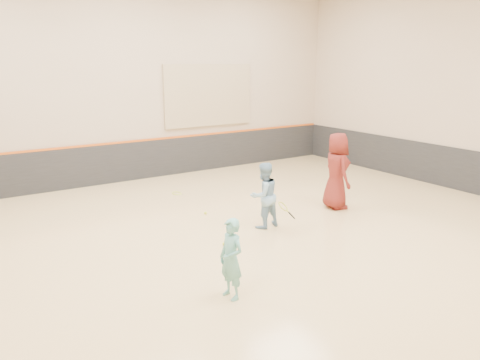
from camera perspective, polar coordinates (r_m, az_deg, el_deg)
room at (r=9.49m, az=-0.74°, el=-2.81°), size 15.04×12.04×6.22m
wainscot_back at (r=14.77m, az=-13.25°, el=2.22°), size 14.90×0.04×1.20m
wainscot_right at (r=14.81m, az=24.46°, el=1.33°), size 0.04×11.90×1.20m
accent_stripe at (r=14.65m, az=-13.38°, el=4.58°), size 14.90×0.03×0.06m
acoustic_panel at (r=15.65m, az=-3.83°, el=10.26°), size 3.20×0.08×2.00m
girl at (r=7.30m, az=-1.07°, el=-9.60°), size 0.36×0.51×1.30m
instructor at (r=10.30m, az=2.92°, el=-1.88°), size 0.75×0.61×1.47m
young_man at (r=11.86m, az=11.70°, el=1.10°), size 0.85×1.07×1.90m
held_racket at (r=10.12m, az=5.28°, el=-3.23°), size 0.46×0.46×0.44m
spare_racket at (r=13.16m, az=-7.71°, el=-1.45°), size 0.60×0.60×0.11m
ball_under_racket at (r=9.50m, az=-1.95°, el=-7.79°), size 0.07×0.07×0.07m
ball_in_hand at (r=11.76m, az=12.81°, el=2.10°), size 0.07×0.07×0.07m
ball_beside_spare at (r=11.37m, az=-4.23°, el=-4.02°), size 0.07×0.07×0.07m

